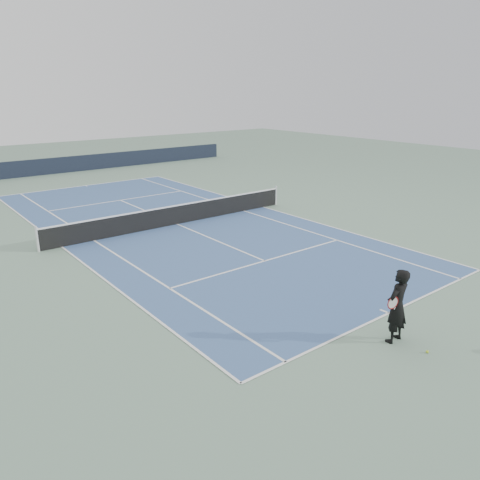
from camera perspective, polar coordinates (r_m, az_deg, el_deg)
ground at (r=22.67m, az=-7.67°, el=1.90°), size 80.00×80.00×0.00m
court_surface at (r=22.66m, az=-7.67°, el=1.92°), size 10.97×23.77×0.01m
tennis_net at (r=22.53m, az=-7.72°, el=3.13°), size 12.90×0.10×1.07m
windscreen_far at (r=38.73m, az=-21.57°, el=8.43°), size 30.00×0.25×1.20m
tennis_player at (r=12.58m, az=18.59°, el=-7.62°), size 0.85×0.60×1.98m
tennis_ball at (r=12.74m, az=21.87°, el=-12.52°), size 0.07×0.07×0.07m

